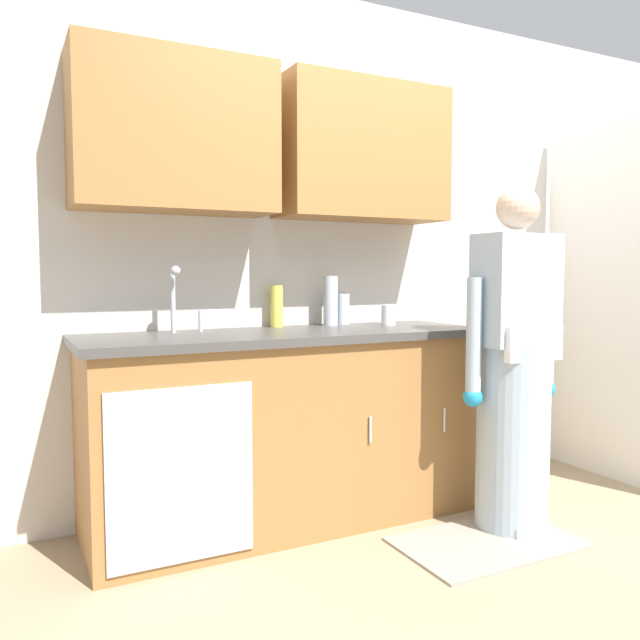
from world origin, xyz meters
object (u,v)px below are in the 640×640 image
sink (190,338)px  bottle_soap (277,306)px  person_at_sink (514,385)px  cup_by_sink (388,315)px  bottle_cleaner_spray (343,309)px  bottle_water_tall (331,301)px

sink → bottle_soap: (0.52, 0.23, 0.12)m
sink → person_at_sink: size_ratio=0.31×
person_at_sink → cup_by_sink: bearing=115.2°
sink → bottle_soap: size_ratio=2.31×
bottle_cleaner_spray → cup_by_sink: bearing=-40.0°
person_at_sink → bottle_soap: size_ratio=7.50×
sink → person_at_sink: person_at_sink is taller
bottle_cleaner_spray → bottle_water_tall: bearing=-156.5°
bottle_cleaner_spray → cup_by_sink: (0.19, -0.16, -0.03)m
bottle_water_tall → cup_by_sink: size_ratio=2.40×
bottle_cleaner_spray → cup_by_sink: bottle_cleaner_spray is taller
bottle_water_tall → cup_by_sink: (0.29, -0.12, -0.08)m
bottle_cleaner_spray → cup_by_sink: 0.25m
person_at_sink → cup_by_sink: person_at_sink is taller
cup_by_sink → sink: bearing=-176.5°
bottle_soap → bottle_water_tall: size_ratio=0.82×
bottle_water_tall → person_at_sink: bearing=-52.0°
cup_by_sink → person_at_sink: bearing=-64.8°
cup_by_sink → bottle_water_tall: bearing=157.7°
bottle_water_tall → bottle_soap: bearing=171.4°
person_at_sink → bottle_soap: bearing=137.9°
bottle_cleaner_spray → bottle_water_tall: size_ratio=0.63×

